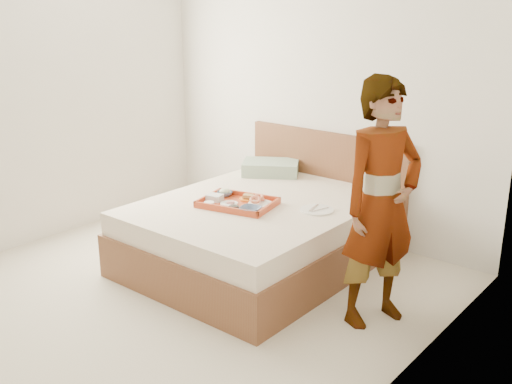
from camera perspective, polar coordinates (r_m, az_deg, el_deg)
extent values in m
cube|color=beige|center=(4.40, -9.44, -10.39)|extent=(3.50, 4.00, 0.01)
cube|color=silver|center=(5.46, 6.01, 9.59)|extent=(3.50, 0.01, 2.60)
cube|color=silver|center=(5.41, -22.61, 8.29)|extent=(0.01, 4.00, 2.60)
cube|color=silver|center=(2.89, 12.75, 2.18)|extent=(0.01, 4.00, 2.60)
cube|color=brown|center=(4.86, 0.30, -3.94)|extent=(1.65, 2.00, 0.53)
cube|color=brown|center=(5.54, 6.67, 0.94)|extent=(1.65, 0.06, 0.95)
cube|color=#94AC92|center=(5.56, 1.42, 2.36)|extent=(0.62, 0.57, 0.12)
cube|color=#D14A29|center=(4.69, -1.77, -1.01)|extent=(0.64, 0.53, 0.05)
cylinder|color=white|center=(4.66, 0.43, -1.14)|extent=(0.23, 0.23, 0.01)
imported|color=#162649|center=(4.49, -0.53, -1.69)|extent=(0.19, 0.19, 0.04)
cylinder|color=black|center=(4.54, -2.15, -1.57)|extent=(0.10, 0.10, 0.03)
cylinder|color=white|center=(4.68, -2.62, -1.11)|extent=(0.17, 0.17, 0.01)
cylinder|color=orange|center=(4.79, -0.82, -0.67)|extent=(0.17, 0.17, 0.01)
imported|color=#162649|center=(4.88, -3.02, -0.16)|extent=(0.15, 0.15, 0.04)
cube|color=silver|center=(4.76, -3.99, -0.54)|extent=(0.14, 0.12, 0.05)
cylinder|color=white|center=(4.66, -4.54, -1.13)|extent=(0.10, 0.10, 0.03)
cylinder|color=white|center=(4.60, 5.87, -1.71)|extent=(0.28, 0.28, 0.01)
imported|color=white|center=(3.90, 11.95, -1.12)|extent=(0.59, 0.70, 1.65)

